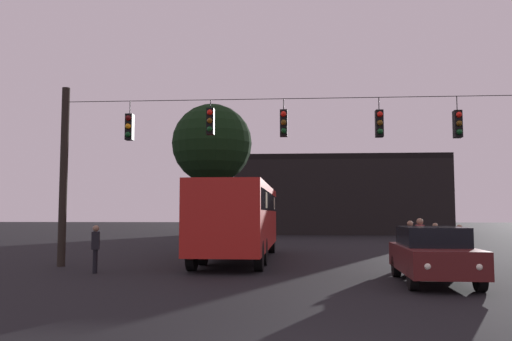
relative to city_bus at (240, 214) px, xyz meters
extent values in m
plane|color=black|center=(2.05, 8.97, -1.87)|extent=(168.00, 168.00, 0.00)
cylinder|color=black|center=(-6.10, -3.05, 1.38)|extent=(0.28, 0.28, 6.49)
cylinder|color=black|center=(2.05, -3.05, 4.09)|extent=(16.31, 0.02, 0.02)
cylinder|color=black|center=(-3.70, -3.05, 3.85)|extent=(0.03, 0.03, 0.47)
cube|color=black|center=(-3.70, -3.05, 3.14)|extent=(0.26, 0.32, 0.95)
sphere|color=#510A0A|center=(-3.70, -3.23, 3.44)|extent=(0.20, 0.20, 0.20)
sphere|color=orange|center=(-3.70, -3.23, 3.14)|extent=(0.20, 0.20, 0.20)
sphere|color=#0C4219|center=(-3.70, -3.23, 2.84)|extent=(0.20, 0.20, 0.20)
cylinder|color=black|center=(-0.75, -3.05, 3.93)|extent=(0.03, 0.03, 0.30)
cube|color=black|center=(-0.75, -3.05, 3.31)|extent=(0.26, 0.32, 0.95)
sphere|color=red|center=(-0.75, -3.23, 3.61)|extent=(0.20, 0.20, 0.20)
sphere|color=#5B3D0C|center=(-0.75, -3.23, 3.31)|extent=(0.20, 0.20, 0.20)
sphere|color=#0C4219|center=(-0.75, -3.23, 3.01)|extent=(0.20, 0.20, 0.20)
cylinder|color=black|center=(1.87, -3.05, 3.88)|extent=(0.03, 0.03, 0.40)
cube|color=black|center=(1.87, -3.05, 3.21)|extent=(0.26, 0.32, 0.95)
sphere|color=red|center=(1.87, -3.23, 3.51)|extent=(0.20, 0.20, 0.20)
sphere|color=#5B3D0C|center=(1.87, -3.23, 3.21)|extent=(0.20, 0.20, 0.20)
sphere|color=#0C4219|center=(1.87, -3.23, 2.91)|extent=(0.20, 0.20, 0.20)
cylinder|color=black|center=(5.21, -3.05, 3.86)|extent=(0.03, 0.03, 0.45)
cube|color=black|center=(5.21, -3.05, 3.16)|extent=(0.26, 0.32, 0.95)
sphere|color=red|center=(5.21, -3.23, 3.46)|extent=(0.20, 0.20, 0.20)
sphere|color=#5B3D0C|center=(5.21, -3.23, 3.16)|extent=(0.20, 0.20, 0.20)
sphere|color=#0C4219|center=(5.21, -3.23, 2.86)|extent=(0.20, 0.20, 0.20)
cylinder|color=black|center=(7.89, -3.05, 3.83)|extent=(0.03, 0.03, 0.50)
cube|color=black|center=(7.89, -3.05, 3.11)|extent=(0.26, 0.32, 0.95)
sphere|color=red|center=(7.89, -3.23, 3.41)|extent=(0.20, 0.20, 0.20)
sphere|color=#5B3D0C|center=(7.89, -3.23, 3.11)|extent=(0.20, 0.20, 0.20)
sphere|color=#0C4219|center=(7.89, -3.23, 2.81)|extent=(0.20, 0.20, 0.20)
cube|color=#B21E19|center=(0.00, 0.01, -0.12)|extent=(2.64, 11.03, 2.50)
cube|color=black|center=(0.00, 0.01, 0.49)|extent=(2.67, 10.37, 0.70)
cylinder|color=black|center=(-1.06, 3.98, -1.37)|extent=(0.29, 1.00, 1.00)
cylinder|color=black|center=(1.16, 3.95, -1.37)|extent=(0.29, 1.00, 1.00)
cylinder|color=black|center=(-1.14, -2.18, -1.37)|extent=(0.29, 1.00, 1.00)
cylinder|color=black|center=(1.08, -2.21, -1.37)|extent=(0.29, 1.00, 1.00)
cylinder|color=black|center=(-1.16, -4.16, -1.37)|extent=(0.29, 1.00, 1.00)
cylinder|color=black|center=(1.06, -4.19, -1.37)|extent=(0.29, 1.00, 1.00)
cube|color=beige|center=(0.04, 3.31, 0.49)|extent=(2.57, 0.83, 0.56)
cube|color=beige|center=(-0.03, -2.74, 0.49)|extent=(2.57, 0.83, 0.56)
cube|color=#511919|center=(5.96, -6.84, -1.21)|extent=(2.01, 4.38, 0.68)
cube|color=black|center=(5.97, -6.69, -0.61)|extent=(1.70, 2.40, 0.52)
cylinder|color=black|center=(6.68, -8.30, -1.55)|extent=(0.25, 0.65, 0.64)
cylinder|color=black|center=(5.11, -8.22, -1.55)|extent=(0.25, 0.65, 0.64)
cylinder|color=black|center=(6.82, -5.47, -1.55)|extent=(0.25, 0.65, 0.64)
cylinder|color=black|center=(5.25, -5.39, -1.55)|extent=(0.25, 0.65, 0.64)
sphere|color=white|center=(6.44, -8.97, -1.21)|extent=(0.18, 0.18, 0.18)
sphere|color=white|center=(5.29, -8.91, -1.21)|extent=(0.18, 0.18, 0.18)
cylinder|color=black|center=(-4.14, -4.94, -1.49)|extent=(0.14, 0.14, 0.75)
cylinder|color=black|center=(-4.09, -5.09, -1.49)|extent=(0.14, 0.14, 0.75)
cube|color=black|center=(-4.11, -5.01, -0.84)|extent=(0.34, 0.42, 0.56)
sphere|color=#8C6B51|center=(-4.11, -5.01, -0.46)|extent=(0.20, 0.20, 0.20)
cylinder|color=black|center=(6.52, -3.15, -1.44)|extent=(0.14, 0.14, 0.85)
cylinder|color=black|center=(6.52, -2.99, -1.44)|extent=(0.14, 0.14, 0.85)
cube|color=maroon|center=(6.52, -3.07, -0.69)|extent=(0.24, 0.36, 0.64)
sphere|color=#8C6B51|center=(6.52, -3.07, -0.25)|extent=(0.23, 0.23, 0.23)
cylinder|color=black|center=(7.68, -0.60, -1.49)|extent=(0.14, 0.14, 0.75)
cylinder|color=black|center=(7.71, -0.44, -1.49)|extent=(0.14, 0.14, 0.75)
cube|color=#4C4C56|center=(7.70, -0.52, -0.83)|extent=(0.31, 0.40, 0.56)
sphere|color=#8C6B51|center=(7.70, -0.52, -0.45)|extent=(0.20, 0.20, 0.20)
cylinder|color=black|center=(6.45, -2.09, -1.46)|extent=(0.14, 0.14, 0.81)
cylinder|color=black|center=(6.38, -1.94, -1.46)|extent=(0.14, 0.14, 0.81)
cube|color=black|center=(6.41, -2.01, -0.76)|extent=(0.36, 0.42, 0.60)
sphere|color=#8C6B51|center=(6.41, -2.01, -0.35)|extent=(0.22, 0.22, 0.22)
cylinder|color=black|center=(7.75, -3.33, -1.49)|extent=(0.14, 0.14, 0.75)
cylinder|color=black|center=(7.72, -3.49, -1.49)|extent=(0.14, 0.14, 0.75)
cube|color=black|center=(7.73, -3.41, -0.83)|extent=(0.30, 0.40, 0.56)
sphere|color=#8C6B51|center=(7.73, -3.41, -0.45)|extent=(0.20, 0.20, 0.20)
cube|color=black|center=(6.54, 29.37, 1.47)|extent=(19.08, 9.12, 6.67)
cube|color=black|center=(6.54, 29.37, 5.05)|extent=(19.08, 9.12, 0.50)
cylinder|color=#2D2116|center=(-2.69, 9.92, 0.34)|extent=(0.34, 0.34, 4.42)
sphere|color=black|center=(-2.69, 9.92, 4.24)|extent=(4.83, 4.83, 4.83)
camera|label=1|loc=(2.17, -21.57, 0.02)|focal=37.05mm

